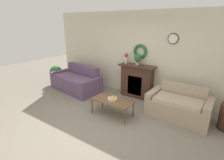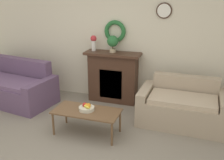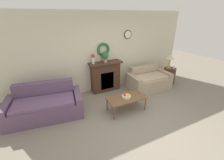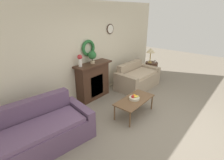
% 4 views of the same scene
% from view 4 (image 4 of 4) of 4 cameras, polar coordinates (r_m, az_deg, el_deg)
% --- Properties ---
extents(ground_plane, '(16.00, 16.00, 0.00)m').
position_cam_4_polar(ground_plane, '(4.22, 15.49, -14.75)').
color(ground_plane, gray).
extents(wall_back, '(6.80, 0.15, 2.70)m').
position_cam_4_polar(wall_back, '(4.98, -8.82, 8.82)').
color(wall_back, beige).
rests_on(wall_back, ground_plane).
extents(fireplace, '(1.15, 0.41, 1.07)m').
position_cam_4_polar(fireplace, '(5.12, -6.21, -0.20)').
color(fireplace, '#42281C').
rests_on(fireplace, ground_plane).
extents(couch_left, '(2.02, 1.18, 0.87)m').
position_cam_4_polar(couch_left, '(3.71, -22.49, -15.45)').
color(couch_left, '#604766').
rests_on(couch_left, ground_plane).
extents(loveseat_right, '(1.54, 0.91, 0.80)m').
position_cam_4_polar(loveseat_right, '(5.95, 8.14, 0.51)').
color(loveseat_right, tan).
rests_on(loveseat_right, ground_plane).
extents(coffee_table, '(1.10, 0.52, 0.42)m').
position_cam_4_polar(coffee_table, '(4.37, 7.38, -6.74)').
color(coffee_table, brown).
rests_on(coffee_table, ground_plane).
extents(fruit_bowl, '(0.26, 0.26, 0.12)m').
position_cam_4_polar(fruit_bowl, '(4.33, 7.27, -5.71)').
color(fruit_bowl, beige).
rests_on(fruit_bowl, coffee_table).
extents(side_table_by_loveseat, '(0.47, 0.47, 0.61)m').
position_cam_4_polar(side_table_by_loveseat, '(6.91, 12.61, 3.22)').
color(side_table_by_loveseat, '#42281C').
rests_on(side_table_by_loveseat, ground_plane).
extents(table_lamp, '(0.32, 0.32, 0.55)m').
position_cam_4_polar(table_lamp, '(6.68, 12.55, 9.27)').
color(table_lamp, '#B28E42').
rests_on(table_lamp, side_table_by_loveseat).
extents(mug, '(0.08, 0.08, 0.09)m').
position_cam_4_polar(mug, '(6.86, 13.87, 6.03)').
color(mug, silver).
rests_on(mug, side_table_by_loveseat).
extents(vase_on_mantel_left, '(0.13, 0.13, 0.32)m').
position_cam_4_polar(vase_on_mantel_left, '(4.63, -10.42, 6.56)').
color(vase_on_mantel_left, silver).
rests_on(vase_on_mantel_left, fireplace).
extents(potted_plant_on_mantel, '(0.23, 0.23, 0.35)m').
position_cam_4_polar(potted_plant_on_mantel, '(4.88, -6.47, 7.89)').
color(potted_plant_on_mantel, tan).
rests_on(potted_plant_on_mantel, fireplace).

